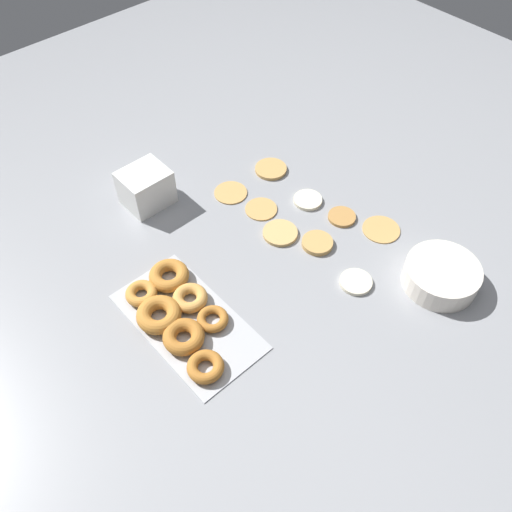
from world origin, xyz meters
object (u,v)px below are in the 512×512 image
Objects in this scene: donut_tray at (178,314)px; pancake_3 at (261,209)px; pancake_5 at (308,200)px; pancake_6 at (231,192)px; pancake_8 at (342,217)px; container_stack at (146,188)px; pancake_4 at (356,282)px; batter_bowl at (441,276)px; pancake_0 at (271,169)px; pancake_2 at (381,229)px; pancake_7 at (281,232)px; pancake_1 at (317,243)px.

pancake_3 is at bearing 109.19° from donut_tray.
pancake_5 is 0.85× the size of pancake_6.
pancake_5 is 0.56m from donut_tray.
pancake_3 is at bearing -140.47° from pancake_8.
pancake_3 is 0.24× the size of donut_tray.
container_stack reaches higher than pancake_3.
pancake_4 is 0.44× the size of batter_bowl.
pancake_0 is 0.74× the size of container_stack.
batter_bowl is at bearing 1.98° from pancake_8.
donut_tray reaches higher than pancake_2.
pancake_7 is at bearing 95.02° from donut_tray.
donut_tray is (0.08, -0.55, 0.01)m from pancake_5.
pancake_2 is 0.12m from pancake_8.
pancake_5 is 0.22× the size of donut_tray.
batter_bowl is at bearing 17.55° from pancake_3.
batter_bowl is at bearing 24.42° from pancake_1.
pancake_7 is at bearing -129.46° from pancake_2.
pancake_6 is (-0.33, -0.05, -0.00)m from pancake_1.
container_stack is (-0.14, -0.21, 0.05)m from pancake_6.
batter_bowl reaches higher than pancake_5.
pancake_5 is 0.44× the size of batter_bowl.
pancake_3 is at bearing -162.45° from batter_bowl.
pancake_8 is (0.19, 0.16, 0.00)m from pancake_3.
pancake_7 is at bearing -74.72° from pancake_5.
pancake_1 is 0.54m from container_stack.
batter_bowl is (0.23, -0.04, 0.03)m from pancake_2.
container_stack reaches higher than pancake_4.
donut_tray reaches higher than pancake_1.
pancake_5 is at bearing -168.26° from pancake_8.
pancake_1 is 0.13m from pancake_8.
pancake_8 is at bearing 85.90° from donut_tray.
pancake_5 is at bearing -161.97° from pancake_2.
pancake_4 is at bearing -131.89° from batter_bowl.
pancake_6 is at bearing -91.93° from pancake_0.
pancake_4 is 0.68m from container_stack.
pancake_4 is 0.23m from batter_bowl.
container_stack is (-0.26, -0.23, 0.05)m from pancake_3.
pancake_2 is 0.80× the size of container_stack.
pancake_4 is (0.38, 0.00, 0.00)m from pancake_3.
pancake_5 is at bearing 143.10° from pancake_1.
donut_tray is (-0.07, -0.45, 0.01)m from pancake_1.
pancake_3 reaches higher than pancake_2.
pancake_8 is at bearing 140.88° from pancake_4.
pancake_1 reaches higher than pancake_3.
pancake_2 is 0.55× the size of batter_bowl.
batter_bowl reaches higher than pancake_3.
pancake_7 is (-0.19, -0.23, 0.00)m from pancake_2.
pancake_0 is 1.05× the size of pancake_3.
pancake_7 is 0.51× the size of batter_bowl.
pancake_3 and pancake_6 have the same top height.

